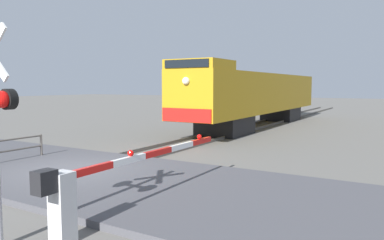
# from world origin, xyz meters

# --- Properties ---
(ground_plane) EXTENTS (160.00, 160.00, 0.00)m
(ground_plane) POSITION_xyz_m (0.00, 0.00, 0.00)
(ground_plane) COLOR #605E59
(rail_track_left) EXTENTS (0.08, 80.00, 0.15)m
(rail_track_left) POSITION_xyz_m (-0.72, 0.00, 0.07)
(rail_track_left) COLOR #59544C
(rail_track_left) RESTS_ON ground_plane
(rail_track_right) EXTENTS (0.08, 80.00, 0.15)m
(rail_track_right) POSITION_xyz_m (0.72, 0.00, 0.07)
(rail_track_right) COLOR #59544C
(rail_track_right) RESTS_ON ground_plane
(road_surface) EXTENTS (36.00, 5.79, 0.16)m
(road_surface) POSITION_xyz_m (0.00, 0.00, 0.08)
(road_surface) COLOR #47474C
(road_surface) RESTS_ON ground_plane
(locomotive) EXTENTS (2.81, 19.08, 4.05)m
(locomotive) POSITION_xyz_m (0.00, 16.17, 2.16)
(locomotive) COLOR black
(locomotive) RESTS_ON ground_plane
(crossing_gate) EXTENTS (0.36, 6.07, 1.39)m
(crossing_gate) POSITION_xyz_m (3.90, -2.86, 0.87)
(crossing_gate) COLOR silver
(crossing_gate) RESTS_ON ground_plane
(guard_railing) EXTENTS (0.08, 2.17, 0.95)m
(guard_railing) POSITION_xyz_m (-2.90, 0.08, 0.61)
(guard_railing) COLOR #4C4742
(guard_railing) RESTS_ON ground_plane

